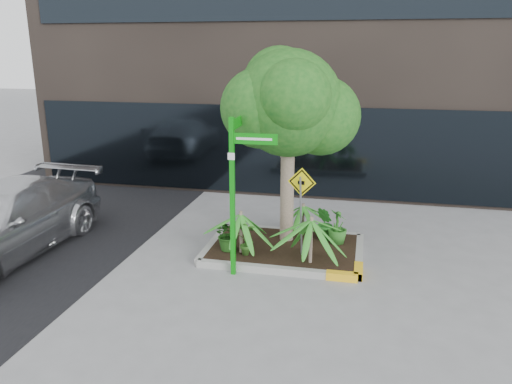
% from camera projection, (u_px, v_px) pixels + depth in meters
% --- Properties ---
extents(ground, '(80.00, 80.00, 0.00)m').
position_uv_depth(ground, '(273.00, 257.00, 10.60)').
color(ground, gray).
rests_on(ground, ground).
extents(asphalt_road, '(7.00, 80.00, 0.01)m').
position_uv_depth(asphalt_road, '(6.00, 233.00, 11.95)').
color(asphalt_road, black).
rests_on(asphalt_road, ground).
extents(planter, '(3.35, 2.36, 0.15)m').
position_uv_depth(planter, '(285.00, 249.00, 10.78)').
color(planter, '#9E9E99').
rests_on(planter, ground).
extents(tree, '(2.89, 2.56, 4.33)m').
position_uv_depth(tree, '(289.00, 103.00, 10.39)').
color(tree, tan).
rests_on(tree, ground).
extents(palm_front, '(1.08, 1.08, 1.20)m').
position_uv_depth(palm_front, '(312.00, 220.00, 9.73)').
color(palm_front, tan).
rests_on(palm_front, ground).
extents(palm_left, '(1.02, 1.02, 1.13)m').
position_uv_depth(palm_left, '(241.00, 214.00, 10.24)').
color(palm_left, tan).
rests_on(palm_left, ground).
extents(palm_back, '(0.79, 0.79, 0.88)m').
position_uv_depth(palm_back, '(303.00, 206.00, 11.40)').
color(palm_back, tan).
rests_on(palm_back, ground).
extents(parked_car, '(2.34, 5.25, 1.50)m').
position_uv_depth(parked_car, '(2.00, 222.00, 10.52)').
color(parked_car, silver).
rests_on(parked_car, ground).
extents(shrub_a, '(0.91, 0.91, 0.72)m').
position_uv_depth(shrub_a, '(229.00, 234.00, 10.51)').
color(shrub_a, '#205217').
rests_on(shrub_a, planter).
extents(shrub_b, '(0.59, 0.59, 0.76)m').
position_uv_depth(shrub_b, '(338.00, 226.00, 10.87)').
color(shrub_b, '#296B20').
rests_on(shrub_b, planter).
extents(shrub_c, '(0.43, 0.43, 0.73)m').
position_uv_depth(shrub_c, '(246.00, 238.00, 10.25)').
color(shrub_c, '#2F621E').
rests_on(shrub_c, planter).
extents(shrub_d, '(0.56, 0.56, 0.79)m').
position_uv_depth(shrub_d, '(325.00, 224.00, 11.00)').
color(shrub_d, '#1F691E').
rests_on(shrub_d, planter).
extents(street_sign_post, '(0.91, 0.90, 3.08)m').
position_uv_depth(street_sign_post, '(236.00, 179.00, 9.33)').
color(street_sign_post, '#0C8E10').
rests_on(street_sign_post, ground).
extents(cattle_sign, '(0.57, 0.27, 1.87)m').
position_uv_depth(cattle_sign, '(301.00, 198.00, 9.88)').
color(cattle_sign, slate).
rests_on(cattle_sign, ground).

